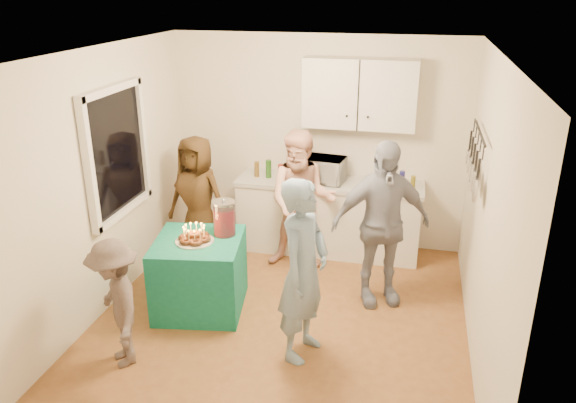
% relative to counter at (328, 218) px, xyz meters
% --- Properties ---
extents(floor, '(4.00, 4.00, 0.00)m').
position_rel_counter_xyz_m(floor, '(-0.20, -1.70, -0.43)').
color(floor, brown).
rests_on(floor, ground).
extents(ceiling, '(4.00, 4.00, 0.00)m').
position_rel_counter_xyz_m(ceiling, '(-0.20, -1.70, 2.17)').
color(ceiling, white).
rests_on(ceiling, floor).
extents(back_wall, '(3.60, 3.60, 0.00)m').
position_rel_counter_xyz_m(back_wall, '(-0.20, 0.30, 0.87)').
color(back_wall, silver).
rests_on(back_wall, floor).
extents(left_wall, '(4.00, 4.00, 0.00)m').
position_rel_counter_xyz_m(left_wall, '(-2.00, -1.70, 0.87)').
color(left_wall, silver).
rests_on(left_wall, floor).
extents(right_wall, '(4.00, 4.00, 0.00)m').
position_rel_counter_xyz_m(right_wall, '(1.60, -1.70, 0.87)').
color(right_wall, silver).
rests_on(right_wall, floor).
extents(window_night, '(0.04, 1.00, 1.20)m').
position_rel_counter_xyz_m(window_night, '(-1.97, -1.40, 1.12)').
color(window_night, black).
rests_on(window_night, left_wall).
extents(counter, '(2.20, 0.58, 0.86)m').
position_rel_counter_xyz_m(counter, '(0.00, 0.00, 0.00)').
color(counter, white).
rests_on(counter, floor).
extents(countertop, '(2.24, 0.62, 0.05)m').
position_rel_counter_xyz_m(countertop, '(0.00, -0.00, 0.46)').
color(countertop, beige).
rests_on(countertop, counter).
extents(upper_cabinet, '(1.30, 0.30, 0.80)m').
position_rel_counter_xyz_m(upper_cabinet, '(0.30, 0.15, 1.52)').
color(upper_cabinet, white).
rests_on(upper_cabinet, back_wall).
extents(pot_rack, '(0.12, 1.00, 0.60)m').
position_rel_counter_xyz_m(pot_rack, '(1.52, -1.00, 1.17)').
color(pot_rack, black).
rests_on(pot_rack, right_wall).
extents(microwave, '(0.57, 0.42, 0.29)m').
position_rel_counter_xyz_m(microwave, '(-0.09, 0.00, 0.63)').
color(microwave, white).
rests_on(microwave, countertop).
extents(party_table, '(0.97, 0.97, 0.76)m').
position_rel_counter_xyz_m(party_table, '(-1.06, -1.61, -0.05)').
color(party_table, '#107058').
rests_on(party_table, floor).
extents(donut_cake, '(0.38, 0.38, 0.18)m').
position_rel_counter_xyz_m(donut_cake, '(-1.08, -1.64, 0.42)').
color(donut_cake, '#381C0C').
rests_on(donut_cake, party_table).
extents(punch_jar, '(0.22, 0.22, 0.34)m').
position_rel_counter_xyz_m(punch_jar, '(-0.84, -1.41, 0.50)').
color(punch_jar, '#B20E24').
rests_on(punch_jar, party_table).
extents(man_birthday, '(0.54, 0.69, 1.67)m').
position_rel_counter_xyz_m(man_birthday, '(0.11, -2.12, 0.40)').
color(man_birthday, '#7C99B5').
rests_on(man_birthday, floor).
extents(woman_back_left, '(0.82, 0.63, 1.51)m').
position_rel_counter_xyz_m(woman_back_left, '(-1.50, -0.51, 0.33)').
color(woman_back_left, brown).
rests_on(woman_back_left, floor).
extents(woman_back_center, '(0.85, 0.68, 1.64)m').
position_rel_counter_xyz_m(woman_back_center, '(-0.24, -0.48, 0.39)').
color(woman_back_center, '#E98D79').
rests_on(woman_back_center, floor).
extents(woman_back_right, '(1.11, 0.78, 1.74)m').
position_rel_counter_xyz_m(woman_back_right, '(0.69, -1.05, 0.44)').
color(woman_back_right, '#111938').
rests_on(woman_back_right, floor).
extents(child_near_left, '(0.83, 0.86, 1.18)m').
position_rel_counter_xyz_m(child_near_left, '(-1.41, -2.61, 0.16)').
color(child_near_left, '#4E413E').
rests_on(child_near_left, floor).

